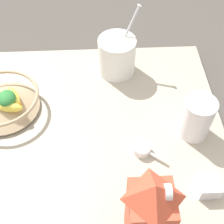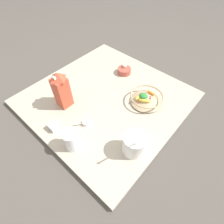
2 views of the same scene
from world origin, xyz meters
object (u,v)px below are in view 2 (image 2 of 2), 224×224
Objects in this scene: drinking_cup at (71,139)px; garlic_bowl at (124,70)px; spice_jar at (54,126)px; milk_carton at (61,90)px; yogurt_tub at (134,144)px; fruit_bowl at (146,98)px.

drinking_cup is 0.73m from garlic_bowl.
drinking_cup is 0.19m from spice_jar.
milk_carton is 0.23m from spice_jar.
milk_carton reaches higher than yogurt_tub.
milk_carton is 2.02× the size of drinking_cup.
yogurt_tub is at bearing 3.07° from milk_carton.
fruit_bowl is at bearing 114.35° from yogurt_tub.
drinking_cup is at bearing -73.91° from garlic_bowl.
fruit_bowl is 0.56m from drinking_cup.
yogurt_tub is 0.34m from drinking_cup.
milk_carton is at bearing -136.53° from fruit_bowl.
yogurt_tub is 4.02× the size of spice_jar.
garlic_bowl is at bearing 154.29° from fruit_bowl.
milk_carton reaches higher than drinking_cup.
garlic_bowl is (-0.31, 0.15, -0.01)m from fruit_bowl.
milk_carton is 1.17× the size of yogurt_tub.
spice_jar is at bearing -155.60° from yogurt_tub.
drinking_cup reaches higher than spice_jar.
milk_carton is at bearing -176.93° from yogurt_tub.
yogurt_tub is at bearing -65.65° from fruit_bowl.
fruit_bowl is 0.62m from spice_jar.
garlic_bowl is (0.09, 0.53, -0.11)m from milk_carton.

